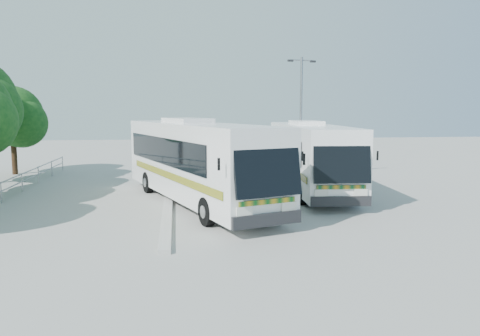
{
  "coord_description": "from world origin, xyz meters",
  "views": [
    {
      "loc": [
        -1.89,
        -19.75,
        4.32
      ],
      "look_at": [
        1.19,
        2.68,
        1.5
      ],
      "focal_mm": 35.0,
      "sensor_mm": 36.0,
      "label": 1
    }
  ],
  "objects": [
    {
      "name": "ground",
      "position": [
        0.0,
        0.0,
        0.0
      ],
      "size": [
        100.0,
        100.0,
        0.0
      ],
      "primitive_type": "plane",
      "color": "gray",
      "rests_on": "ground"
    },
    {
      "name": "lamppost",
      "position": [
        5.59,
        7.8,
        4.1
      ],
      "size": [
        1.81,
        0.52,
        7.43
      ],
      "rotation": [
        0.0,
        0.0,
        0.2
      ],
      "color": "gray",
      "rests_on": "ground"
    },
    {
      "name": "coach_main",
      "position": [
        -0.99,
        1.76,
        2.03
      ],
      "size": [
        6.85,
        13.5,
        3.71
      ],
      "rotation": [
        0.0,
        0.0,
        0.33
      ],
      "color": "white",
      "rests_on": "ground"
    },
    {
      "name": "kerb_divider",
      "position": [
        -2.3,
        2.0,
        0.07
      ],
      "size": [
        0.4,
        16.0,
        0.15
      ],
      "primitive_type": "cube",
      "color": "#B2B2AD",
      "rests_on": "ground"
    },
    {
      "name": "coach_adjacent",
      "position": [
        5.26,
        4.67,
        1.92
      ],
      "size": [
        3.46,
        12.81,
        3.51
      ],
      "rotation": [
        0.0,
        0.0,
        -0.07
      ],
      "color": "white",
      "rests_on": "ground"
    },
    {
      "name": "tree_far_e",
      "position": [
        -12.63,
        13.3,
        3.89
      ],
      "size": [
        4.54,
        4.28,
        5.92
      ],
      "color": "#382314",
      "rests_on": "ground"
    },
    {
      "name": "railing",
      "position": [
        -10.0,
        4.0,
        0.74
      ],
      "size": [
        0.06,
        22.0,
        1.0
      ],
      "color": "gray",
      "rests_on": "ground"
    }
  ]
}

